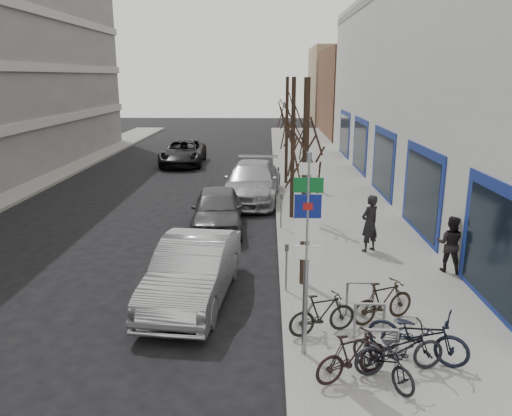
{
  "coord_description": "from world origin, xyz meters",
  "views": [
    {
      "loc": [
        1.66,
        -8.93,
        5.52
      ],
      "look_at": [
        1.34,
        4.35,
        2.0
      ],
      "focal_mm": 35.0,
      "sensor_mm": 36.0,
      "label": 1
    }
  ],
  "objects_px": {
    "parked_car_front": "(193,271)",
    "bike_rack": "(369,317)",
    "bike_mid_curb": "(418,330)",
    "tree_far": "(287,105)",
    "bike_near_right": "(352,355)",
    "parked_car_mid": "(217,209)",
    "pedestrian_far": "(450,244)",
    "meter_front": "(287,263)",
    "parked_car_back": "(252,182)",
    "bike_far_inner": "(383,301)",
    "lane_car": "(183,153)",
    "tree_mid": "(293,115)",
    "bike_near_left": "(383,356)",
    "bike_far_curb": "(400,346)",
    "highway_sign_pole": "(307,244)",
    "meter_mid": "(281,208)",
    "tree_near": "(306,135)",
    "meter_back": "(278,178)",
    "pedestrian_near": "(370,223)",
    "bike_mid_inner": "(322,313)"
  },
  "relations": [
    {
      "from": "parked_car_front",
      "to": "bike_rack",
      "type": "bearing_deg",
      "value": -22.2
    },
    {
      "from": "bike_mid_curb",
      "to": "tree_far",
      "type": "bearing_deg",
      "value": 34.58
    },
    {
      "from": "bike_near_right",
      "to": "parked_car_mid",
      "type": "xyz_separation_m",
      "value": [
        -3.41,
        9.64,
        0.15
      ]
    },
    {
      "from": "tree_far",
      "to": "pedestrian_far",
      "type": "distance_m",
      "value": 13.12
    },
    {
      "from": "meter_front",
      "to": "parked_car_back",
      "type": "bearing_deg",
      "value": 96.59
    },
    {
      "from": "bike_far_inner",
      "to": "parked_car_mid",
      "type": "bearing_deg",
      "value": 5.11
    },
    {
      "from": "bike_mid_curb",
      "to": "bike_far_inner",
      "type": "xyz_separation_m",
      "value": [
        -0.33,
        1.51,
        -0.1
      ]
    },
    {
      "from": "parked_car_back",
      "to": "lane_car",
      "type": "relative_size",
      "value": 1.05
    },
    {
      "from": "tree_mid",
      "to": "bike_near_right",
      "type": "height_order",
      "value": "tree_mid"
    },
    {
      "from": "bike_mid_curb",
      "to": "parked_car_mid",
      "type": "bearing_deg",
      "value": 56.01
    },
    {
      "from": "bike_near_left",
      "to": "bike_far_curb",
      "type": "height_order",
      "value": "bike_far_curb"
    },
    {
      "from": "bike_rack",
      "to": "bike_far_curb",
      "type": "relative_size",
      "value": 1.27
    },
    {
      "from": "bike_mid_curb",
      "to": "highway_sign_pole",
      "type": "bearing_deg",
      "value": 115.02
    },
    {
      "from": "parked_car_back",
      "to": "meter_mid",
      "type": "bearing_deg",
      "value": -71.87
    },
    {
      "from": "bike_far_inner",
      "to": "parked_car_mid",
      "type": "height_order",
      "value": "parked_car_mid"
    },
    {
      "from": "tree_near",
      "to": "parked_car_back",
      "type": "relative_size",
      "value": 0.93
    },
    {
      "from": "parked_car_front",
      "to": "pedestrian_far",
      "type": "xyz_separation_m",
      "value": [
        7.0,
        1.75,
        0.17
      ]
    },
    {
      "from": "bike_near_right",
      "to": "bike_far_inner",
      "type": "bearing_deg",
      "value": -52.11
    },
    {
      "from": "parked_car_front",
      "to": "lane_car",
      "type": "relative_size",
      "value": 0.86
    },
    {
      "from": "tree_mid",
      "to": "meter_back",
      "type": "height_order",
      "value": "tree_mid"
    },
    {
      "from": "meter_front",
      "to": "pedestrian_near",
      "type": "distance_m",
      "value": 4.12
    },
    {
      "from": "parked_car_back",
      "to": "bike_near_left",
      "type": "bearing_deg",
      "value": -74.57
    },
    {
      "from": "tree_near",
      "to": "parked_car_front",
      "type": "relative_size",
      "value": 1.14
    },
    {
      "from": "highway_sign_pole",
      "to": "bike_far_curb",
      "type": "xyz_separation_m",
      "value": [
        1.72,
        -0.59,
        -1.77
      ]
    },
    {
      "from": "highway_sign_pole",
      "to": "tree_far",
      "type": "xyz_separation_m",
      "value": [
        0.2,
        16.51,
        1.65
      ]
    },
    {
      "from": "tree_near",
      "to": "parked_car_front",
      "type": "xyz_separation_m",
      "value": [
        -2.8,
        -0.78,
        -3.31
      ]
    },
    {
      "from": "bike_far_inner",
      "to": "lane_car",
      "type": "height_order",
      "value": "lane_car"
    },
    {
      "from": "bike_near_left",
      "to": "bike_mid_curb",
      "type": "relative_size",
      "value": 0.82
    },
    {
      "from": "tree_far",
      "to": "parked_car_mid",
      "type": "relative_size",
      "value": 1.22
    },
    {
      "from": "tree_far",
      "to": "bike_mid_inner",
      "type": "height_order",
      "value": "tree_far"
    },
    {
      "from": "meter_mid",
      "to": "bike_far_inner",
      "type": "distance_m",
      "value": 7.42
    },
    {
      "from": "meter_front",
      "to": "parked_car_back",
      "type": "xyz_separation_m",
      "value": [
        -1.2,
        10.34,
        -0.06
      ]
    },
    {
      "from": "bike_rack",
      "to": "meter_back",
      "type": "xyz_separation_m",
      "value": [
        -1.65,
        13.4,
        0.26
      ]
    },
    {
      "from": "bike_mid_curb",
      "to": "bike_mid_inner",
      "type": "height_order",
      "value": "bike_mid_curb"
    },
    {
      "from": "bike_rack",
      "to": "meter_back",
      "type": "bearing_deg",
      "value": 97.02
    },
    {
      "from": "meter_back",
      "to": "highway_sign_pole",
      "type": "bearing_deg",
      "value": -88.98
    },
    {
      "from": "highway_sign_pole",
      "to": "tree_near",
      "type": "xyz_separation_m",
      "value": [
        0.2,
        3.51,
        1.65
      ]
    },
    {
      "from": "parked_car_front",
      "to": "tree_mid",
      "type": "bearing_deg",
      "value": 74.67
    },
    {
      "from": "bike_rack",
      "to": "meter_mid",
      "type": "xyz_separation_m",
      "value": [
        -1.65,
        7.9,
        0.26
      ]
    },
    {
      "from": "meter_front",
      "to": "bike_mid_inner",
      "type": "height_order",
      "value": "meter_front"
    },
    {
      "from": "tree_near",
      "to": "highway_sign_pole",
      "type": "bearing_deg",
      "value": -93.26
    },
    {
      "from": "meter_back",
      "to": "bike_mid_inner",
      "type": "distance_m",
      "value": 13.22
    },
    {
      "from": "tree_mid",
      "to": "bike_near_right",
      "type": "distance_m",
      "value": 11.4
    },
    {
      "from": "pedestrian_near",
      "to": "meter_back",
      "type": "bearing_deg",
      "value": -106.7
    },
    {
      "from": "highway_sign_pole",
      "to": "bike_mid_curb",
      "type": "relative_size",
      "value": 2.15
    },
    {
      "from": "meter_mid",
      "to": "parked_car_mid",
      "type": "bearing_deg",
      "value": 172.88
    },
    {
      "from": "tree_mid",
      "to": "meter_front",
      "type": "relative_size",
      "value": 4.33
    },
    {
      "from": "meter_back",
      "to": "parked_car_back",
      "type": "relative_size",
      "value": 0.22
    },
    {
      "from": "bike_rack",
      "to": "tree_near",
      "type": "bearing_deg",
      "value": 112.48
    },
    {
      "from": "meter_mid",
      "to": "pedestrian_near",
      "type": "xyz_separation_m",
      "value": [
        2.71,
        -2.4,
        0.15
      ]
    }
  ]
}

